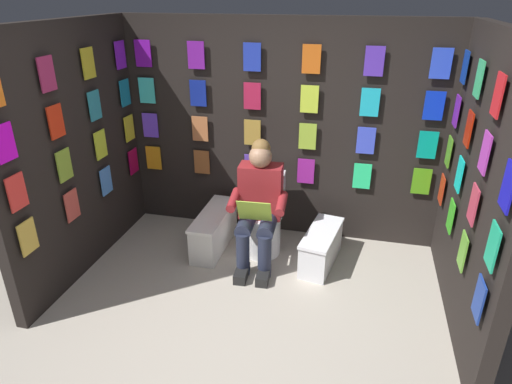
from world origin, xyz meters
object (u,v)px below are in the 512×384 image
(toilet, at_px, (263,219))
(comic_longbox_far, at_px, (321,247))
(comic_longbox_near, at_px, (214,230))
(person_reading, at_px, (259,204))

(toilet, height_order, comic_longbox_far, toilet)
(toilet, distance_m, comic_longbox_far, 0.64)
(toilet, xyz_separation_m, comic_longbox_far, (-0.61, 0.15, -0.15))
(comic_longbox_near, relative_size, comic_longbox_far, 1.13)
(toilet, xyz_separation_m, comic_longbox_near, (0.48, 0.09, -0.13))
(toilet, relative_size, comic_longbox_near, 0.94)
(person_reading, xyz_separation_m, comic_longbox_far, (-0.59, -0.08, -0.42))
(toilet, bearing_deg, comic_longbox_near, 7.27)
(person_reading, relative_size, comic_longbox_far, 1.62)
(toilet, bearing_deg, comic_longbox_far, 162.86)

